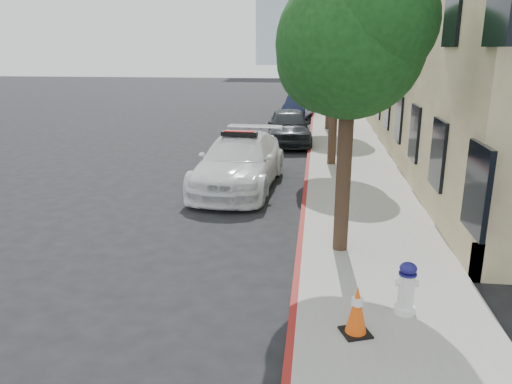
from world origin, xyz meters
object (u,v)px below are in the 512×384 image
object	(u,v)px
parked_car_far	(299,106)
traffic_cone	(357,310)
police_car	(240,162)
fire_hydrant	(406,289)
parked_car_mid	(289,126)

from	to	relation	value
parked_car_far	traffic_cone	bearing A→B (deg)	-78.51
police_car	fire_hydrant	world-z (taller)	police_car
fire_hydrant	traffic_cone	world-z (taller)	fire_hydrant
parked_car_far	traffic_cone	xyz separation A→B (m)	(1.80, -24.54, -0.15)
police_car	parked_car_far	xyz separation A→B (m)	(1.19, 16.31, -0.13)
parked_car_mid	fire_hydrant	world-z (taller)	parked_car_mid
police_car	traffic_cone	size ratio (longest dim) A/B	7.43
parked_car_mid	parked_car_far	distance (m)	8.89
fire_hydrant	police_car	bearing A→B (deg)	115.78
parked_car_mid	fire_hydrant	distance (m)	15.19
traffic_cone	parked_car_mid	bearing A→B (deg)	96.94
parked_car_mid	traffic_cone	size ratio (longest dim) A/B	6.09
parked_car_mid	traffic_cone	xyz separation A→B (m)	(1.90, -15.65, -0.26)
parked_car_far	fire_hydrant	world-z (taller)	parked_car_far
parked_car_far	fire_hydrant	bearing A→B (deg)	-76.45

